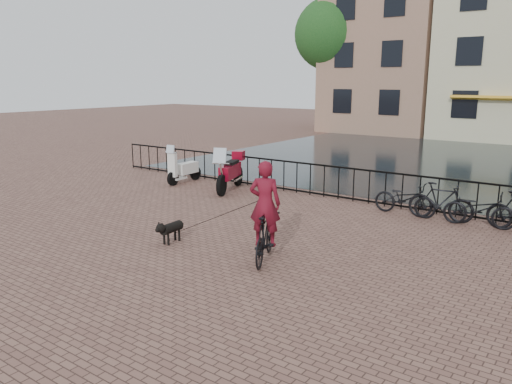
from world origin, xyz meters
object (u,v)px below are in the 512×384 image
Objects in this scene: cyclist at (265,217)px; dog at (172,231)px; scooter at (184,162)px; motorcycle at (230,167)px.

cyclist reaches higher than dog.
scooter is at bearing 127.40° from dog.
dog is 5.59m from motorcycle.
cyclist is at bearing -64.94° from motorcycle.
dog is 0.37× the size of motorcycle.
cyclist is at bearing 2.62° from dog.
cyclist is 1.52× the size of scooter.
cyclist is at bearing -38.30° from scooter.
scooter is at bearing -58.52° from cyclist.
dog is at bearing -51.81° from scooter.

